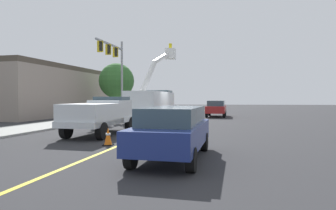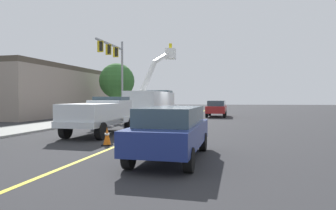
{
  "view_description": "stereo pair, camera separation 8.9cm",
  "coord_description": "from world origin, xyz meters",
  "views": [
    {
      "loc": [
        -24.37,
        -1.6,
        2.0
      ],
      "look_at": [
        -0.69,
        0.76,
        1.4
      ],
      "focal_mm": 31.13,
      "sensor_mm": 36.0,
      "label": 1
    },
    {
      "loc": [
        -24.36,
        -1.68,
        2.0
      ],
      "look_at": [
        -0.69,
        0.76,
        1.4
      ],
      "focal_mm": 31.13,
      "sensor_mm": 36.0,
      "label": 2
    }
  ],
  "objects": [
    {
      "name": "ground",
      "position": [
        0.0,
        0.0,
        0.0
      ],
      "size": [
        120.0,
        120.0,
        0.0
      ],
      "primitive_type": "plane",
      "color": "#2D2D30"
    },
    {
      "name": "sidewalk_far_side",
      "position": [
        1.06,
        8.08,
        0.06
      ],
      "size": [
        59.96,
        11.37,
        0.12
      ],
      "primitive_type": "cube",
      "rotation": [
        0.0,
        0.0,
        -0.13
      ],
      "color": "#9E9E99",
      "rests_on": "ground"
    },
    {
      "name": "lane_centre_stripe",
      "position": [
        0.0,
        0.0,
        0.0
      ],
      "size": [
        49.6,
        6.66,
        0.01
      ],
      "primitive_type": "cube",
      "rotation": [
        0.0,
        0.0,
        -0.13
      ],
      "color": "yellow",
      "rests_on": "ground"
    },
    {
      "name": "utility_bucket_truck",
      "position": [
        0.7,
        2.27,
        1.6
      ],
      "size": [
        8.46,
        3.78,
        6.8
      ],
      "color": "silver",
      "rests_on": "ground"
    },
    {
      "name": "service_pickup_truck",
      "position": [
        -9.11,
        3.59,
        1.12
      ],
      "size": [
        5.83,
        2.81,
        2.06
      ],
      "color": "silver",
      "rests_on": "ground"
    },
    {
      "name": "passing_minivan",
      "position": [
        6.55,
        -3.62,
        0.97
      ],
      "size": [
        5.01,
        2.51,
        1.69
      ],
      "color": "maroon",
      "rests_on": "ground"
    },
    {
      "name": "trailing_sedan",
      "position": [
        -14.85,
        -0.82,
        0.97
      ],
      "size": [
        5.01,
        2.51,
        1.69
      ],
      "color": "navy",
      "rests_on": "ground"
    },
    {
      "name": "traffic_cone_leading",
      "position": [
        -12.53,
        2.11,
        0.38
      ],
      "size": [
        0.4,
        0.4,
        0.76
      ],
      "color": "black",
      "rests_on": "ground"
    },
    {
      "name": "traffic_cone_mid_front",
      "position": [
        -4.11,
        0.79,
        0.39
      ],
      "size": [
        0.4,
        0.4,
        0.79
      ],
      "color": "black",
      "rests_on": "ground"
    },
    {
      "name": "traffic_cone_mid_rear",
      "position": [
        3.9,
        -0.25,
        0.42
      ],
      "size": [
        0.4,
        0.4,
        0.84
      ],
      "color": "black",
      "rests_on": "ground"
    },
    {
      "name": "traffic_signal_mast",
      "position": [
        4.3,
        6.63,
        5.57
      ],
      "size": [
        6.0,
        1.06,
        7.99
      ],
      "color": "gray",
      "rests_on": "ground"
    },
    {
      "name": "commercial_building_backdrop",
      "position": [
        7.21,
        15.38,
        2.73
      ],
      "size": [
        18.85,
        9.91,
        5.45
      ],
      "color": "gray",
      "rests_on": "ground"
    },
    {
      "name": "street_tree_right",
      "position": [
        8.69,
        7.71,
        3.95
      ],
      "size": [
        4.07,
        4.07,
        5.99
      ],
      "color": "brown",
      "rests_on": "ground"
    }
  ]
}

